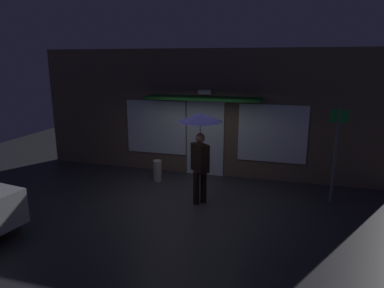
# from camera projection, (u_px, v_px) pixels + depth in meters

# --- Properties ---
(ground_plane) EXTENTS (18.00, 18.00, 0.00)m
(ground_plane) POSITION_uv_depth(u_px,v_px,m) (183.00, 203.00, 8.18)
(ground_plane) COLOR #2D2D33
(building_facade) EXTENTS (10.29, 1.00, 3.64)m
(building_facade) POSITION_uv_depth(u_px,v_px,m) (207.00, 113.00, 9.93)
(building_facade) COLOR brown
(building_facade) RESTS_ON ground
(person_with_umbrella) EXTENTS (1.01, 1.01, 2.17)m
(person_with_umbrella) POSITION_uv_depth(u_px,v_px,m) (200.00, 135.00, 7.78)
(person_with_umbrella) COLOR black
(person_with_umbrella) RESTS_ON ground
(street_sign_post) EXTENTS (0.40, 0.07, 2.34)m
(street_sign_post) POSITION_uv_depth(u_px,v_px,m) (336.00, 149.00, 7.91)
(street_sign_post) COLOR #595B60
(street_sign_post) RESTS_ON ground
(sidewalk_bollard) EXTENTS (0.24, 0.24, 0.60)m
(sidewalk_bollard) POSITION_uv_depth(u_px,v_px,m) (157.00, 171.00, 9.59)
(sidewalk_bollard) COLOR #B2A899
(sidewalk_bollard) RESTS_ON ground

